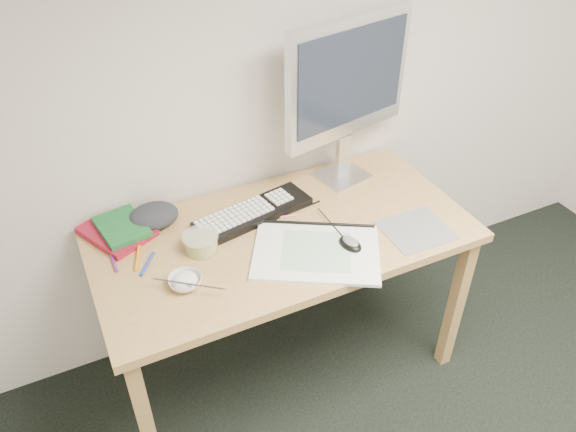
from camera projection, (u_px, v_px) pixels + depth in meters
name	position (u px, v px, depth m)	size (l,w,h in m)	color
desk	(283.00, 249.00, 2.13)	(1.40, 0.70, 0.75)	tan
mousepad	(416.00, 230.00, 2.09)	(0.24, 0.22, 0.00)	gray
sketchpad	(316.00, 252.00, 1.98)	(0.44, 0.32, 0.01)	white
keyboard	(253.00, 213.00, 2.15)	(0.47, 0.15, 0.03)	black
monitor	(348.00, 83.00, 2.13)	(0.58, 0.22, 0.68)	silver
mouse	(350.00, 242.00, 1.99)	(0.06, 0.10, 0.03)	black
rice_bowl	(185.00, 282.00, 1.85)	(0.11, 0.11, 0.03)	silver
chopsticks	(188.00, 284.00, 1.81)	(0.02, 0.02, 0.24)	silver
fruit_tub	(201.00, 243.00, 1.98)	(0.13, 0.13, 0.06)	gold
book_red	(117.00, 231.00, 2.06)	(0.19, 0.25, 0.03)	maroon
book_green	(122.00, 227.00, 2.05)	(0.15, 0.21, 0.02)	#18612B
cloth_lump	(154.00, 216.00, 2.11)	(0.16, 0.13, 0.07)	#2A2E33
pencil_pink	(271.00, 218.00, 2.14)	(0.01, 0.01, 0.20)	pink
pencil_tan	(267.00, 224.00, 2.11)	(0.01, 0.01, 0.19)	tan
pencil_black	(302.00, 208.00, 2.19)	(0.01, 0.01, 0.17)	black
marker_blue	(147.00, 264.00, 1.93)	(0.01, 0.01, 0.12)	#1F3EA9
marker_orange	(138.00, 257.00, 1.96)	(0.01, 0.01, 0.14)	orange
marker_purple	(113.00, 261.00, 1.95)	(0.01, 0.01, 0.12)	#6F2486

